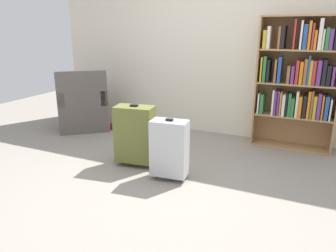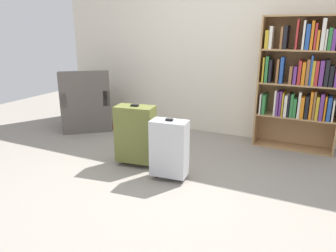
{
  "view_description": "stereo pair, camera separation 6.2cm",
  "coord_description": "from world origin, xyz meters",
  "views": [
    {
      "loc": [
        1.2,
        -2.48,
        1.48
      ],
      "look_at": [
        -0.08,
        0.3,
        0.55
      ],
      "focal_mm": 34.45,
      "sensor_mm": 36.0,
      "label": 1
    },
    {
      "loc": [
        1.25,
        -2.45,
        1.48
      ],
      "look_at": [
        -0.08,
        0.3,
        0.55
      ],
      "focal_mm": 34.45,
      "sensor_mm": 36.0,
      "label": 2
    }
  ],
  "objects": [
    {
      "name": "armchair",
      "position": [
        -1.96,
        1.31,
        0.32
      ],
      "size": [
        0.98,
        0.98,
        0.9
      ],
      "color": "#59514C",
      "rests_on": "ground"
    },
    {
      "name": "suitcase_silver",
      "position": [
        -0.05,
        0.26,
        0.33
      ],
      "size": [
        0.38,
        0.23,
        0.64
      ],
      "color": "#B7BABF",
      "rests_on": "ground"
    },
    {
      "name": "bookshelf",
      "position": [
        1.01,
        1.77,
        0.89
      ],
      "size": [
        0.96,
        0.3,
        1.63
      ],
      "color": "#A87F51",
      "rests_on": "ground"
    },
    {
      "name": "ground_plane",
      "position": [
        0.0,
        0.0,
        0.0
      ],
      "size": [
        9.17,
        9.17,
        0.0
      ],
      "primitive_type": "plane",
      "color": "gray"
    },
    {
      "name": "mug",
      "position": [
        -1.52,
        1.43,
        0.05
      ],
      "size": [
        0.12,
        0.08,
        0.1
      ],
      "color": "red",
      "rests_on": "ground"
    },
    {
      "name": "suitcase_olive",
      "position": [
        -0.54,
        0.43,
        0.36
      ],
      "size": [
        0.45,
        0.29,
        0.7
      ],
      "color": "brown",
      "rests_on": "ground"
    },
    {
      "name": "back_wall",
      "position": [
        0.0,
        1.98,
        1.3
      ],
      "size": [
        5.24,
        0.1,
        2.6
      ],
      "primitive_type": "cube",
      "color": "beige",
      "rests_on": "ground"
    }
  ]
}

